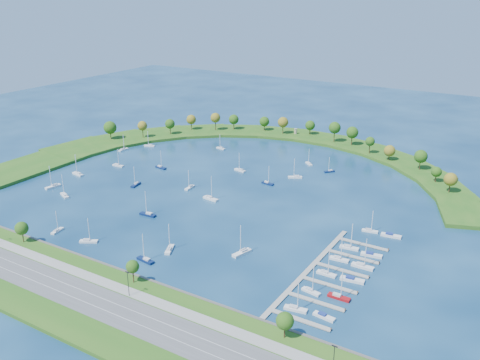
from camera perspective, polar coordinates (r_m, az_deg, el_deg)
The scene contains 40 objects.
ground at distance 301.85m, azimuth -1.30°, elevation -0.82°, with size 700.00×700.00×0.00m, color #082647.
south_shoreline at distance 218.76m, azimuth -19.19°, elevation -10.62°, with size 420.00×43.10×11.60m.
breakwater at distance 364.04m, azimuth -3.34°, elevation 3.10°, with size 286.74×247.64×2.00m.
breakwater_trees at distance 378.02m, azimuth 3.56°, elevation 5.25°, with size 242.73×95.97×14.93m.
harbor_tower at distance 404.53m, azimuth 6.04°, elevation 5.28°, with size 2.60×2.60×4.16m.
dock_system at distance 217.44m, azimuth 9.23°, elevation -10.04°, with size 24.28×82.00×1.60m.
moored_boat_0 at distance 234.41m, azimuth -7.64°, elevation -7.39°, with size 5.64×8.75×12.52m.
moored_boat_1 at distance 310.29m, azimuth -11.21°, elevation -0.44°, with size 3.76×8.35×11.86m.
moored_boat_2 at distance 372.42m, azimuth -2.10°, elevation 3.51°, with size 7.34×3.03×10.47m.
moored_boat_3 at distance 335.99m, azimuth -17.13°, elevation 0.67°, with size 9.20×4.02×13.08m.
moored_boat_4 at distance 263.48m, azimuth -19.16°, elevation -5.15°, with size 3.20×7.40×10.53m.
moored_boat_5 at distance 377.83m, azimuth -12.50°, elevation 3.28°, with size 2.65×7.92×11.47m.
moored_boat_6 at distance 317.91m, azimuth 5.99°, elevation 0.37°, with size 8.42×6.31×12.34m.
moored_boat_7 at distance 304.63m, azimuth -18.44°, elevation -1.54°, with size 8.82×5.73×12.63m.
moored_boat_8 at distance 227.56m, azimuth -10.18°, elevation -8.46°, with size 8.81×3.43×12.61m.
moored_boat_9 at distance 229.66m, azimuth 0.23°, elevation -7.80°, with size 5.16×9.94×14.08m.
moored_boat_10 at distance 269.65m, azimuth -9.93°, elevation -3.64°, with size 9.02×3.05×13.05m.
moored_boat_11 at distance 249.03m, azimuth -16.07°, elevation -6.31°, with size 8.18×6.00×11.93m.
moored_boat_12 at distance 306.94m, azimuth 3.01°, elevation -0.30°, with size 7.95×3.24×11.35m.
moored_boat_13 at distance 319.91m, azimuth -19.56°, elevation -0.62°, with size 4.11×9.39×13.35m.
moored_boat_14 at distance 383.39m, azimuth -9.77°, elevation 3.72°, with size 7.89×4.65×11.21m.
moored_boat_15 at distance 301.55m, azimuth -5.46°, elevation -0.76°, with size 2.75×7.87×11.36m.
moored_boat_16 at distance 327.75m, azimuth 0.01°, elevation 1.11°, with size 8.28×3.78×11.76m.
moored_boat_17 at distance 330.86m, azimuth 9.65°, elevation 0.99°, with size 5.81×6.24×9.80m.
moored_boat_18 at distance 342.83m, azimuth 7.47°, elevation 1.82°, with size 6.60×6.13×10.36m.
moored_boat_19 at distance 285.22m, azimuth -3.20°, elevation -1.96°, with size 9.54×3.87×13.61m.
moored_boat_20 at distance 345.43m, azimuth -13.06°, elevation 1.60°, with size 7.98×2.58×11.59m.
moored_boat_21 at distance 336.47m, azimuth -8.57°, elevation 1.40°, with size 8.37×3.44×11.94m.
docked_boat_0 at distance 194.97m, azimuth 6.02°, elevation -13.62°, with size 8.71×3.70×12.41m.
docked_boat_1 at distance 192.73m, azimuth 9.06°, elevation -14.35°, with size 8.32×3.20×1.65m.
docked_boat_2 at distance 205.37m, azimuth 7.68°, elevation -11.77°, with size 7.90×3.42×11.25m.
docked_boat_3 at distance 203.57m, azimuth 10.64°, elevation -12.26°, with size 8.61×2.44×12.63m.
docked_boat_4 at distance 217.35m, azimuth 9.32°, elevation -9.89°, with size 8.14×2.34×11.94m.
docked_boat_5 at distance 215.20m, azimuth 12.02°, elevation -10.49°, with size 9.75×3.86×1.94m.
docked_boat_6 at distance 228.69m, azimuth 10.67°, elevation -8.34°, with size 8.45×2.91×12.21m.
docked_boat_7 at distance 225.20m, azimuth 13.11°, elevation -9.01°, with size 9.25×2.59×13.60m.
docked_boat_8 at distance 238.80m, azimuth 11.72°, elevation -7.10°, with size 8.62×3.37×12.34m.
docked_boat_9 at distance 235.01m, azimuth 14.01°, elevation -7.85°, with size 9.32×3.89×1.84m.
docked_boat_10 at distance 256.31m, azimuth 13.87°, elevation -5.30°, with size 7.72×3.32×10.99m.
docked_boat_11 at distance 254.19m, azimuth 16.01°, elevation -5.78°, with size 9.46×3.55×1.88m.
Camera 1 is at (151.79, -236.52, 110.14)m, focal length 39.45 mm.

